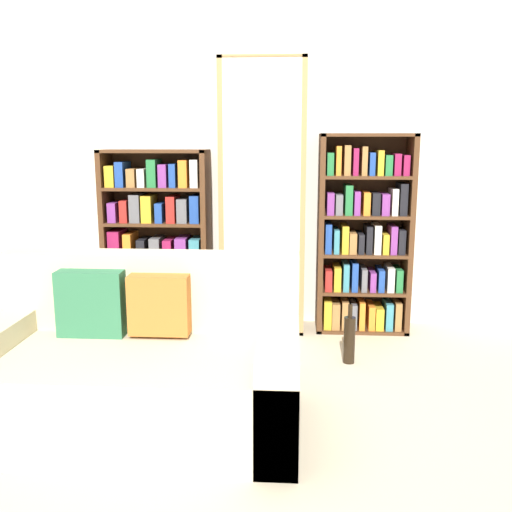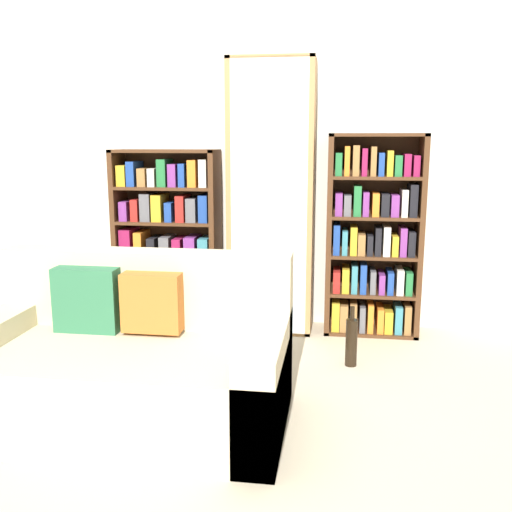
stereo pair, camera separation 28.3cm
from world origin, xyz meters
TOP-DOWN VIEW (x-y plane):
  - ground_plane at (0.00, 0.00)m, footprint 16.00×16.00m
  - wall_back at (0.00, 2.31)m, footprint 6.29×0.06m
  - couch at (-0.51, 0.46)m, footprint 1.66×0.90m
  - bookshelf_left at (-0.79, 2.11)m, footprint 0.83×0.32m
  - display_cabinet at (0.06, 2.09)m, footprint 0.65×0.36m
  - bookshelf_right at (0.84, 2.11)m, footprint 0.71×0.32m
  - wine_bottle at (0.68, 1.38)m, footprint 0.08×0.08m

SIDE VIEW (x-z plane):
  - ground_plane at x=0.00m, z-range 0.00..0.00m
  - wine_bottle at x=0.68m, z-range -0.04..0.37m
  - couch at x=-0.51m, z-range -0.13..0.74m
  - bookshelf_left at x=-0.79m, z-range -0.01..1.40m
  - bookshelf_right at x=0.84m, z-range -0.03..1.50m
  - display_cabinet at x=0.06m, z-range 0.00..2.08m
  - wall_back at x=0.00m, z-range 0.00..2.70m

